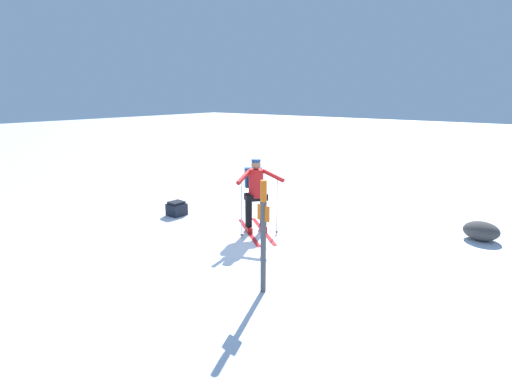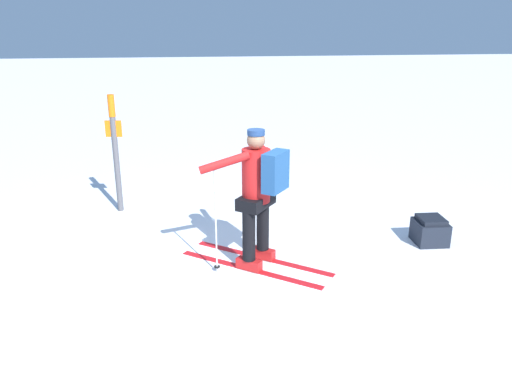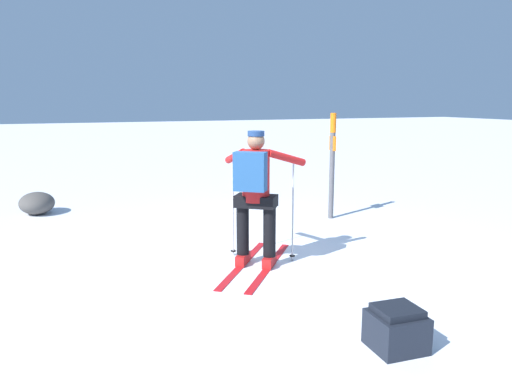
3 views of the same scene
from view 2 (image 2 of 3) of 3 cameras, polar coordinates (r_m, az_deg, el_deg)
The scene contains 4 objects.
ground_plane at distance 5.95m, azimuth -1.87°, elevation -8.46°, with size 80.00×80.00×0.00m, color white.
skier at distance 5.63m, azimuth 0.22°, elevation 0.23°, with size 1.72×1.47×1.62m.
dropped_backpack at distance 6.87m, azimuth 19.26°, elevation -4.19°, with size 0.42×0.43×0.35m.
trail_marker at distance 7.64m, azimuth -15.83°, elevation 5.30°, with size 0.24×0.10×1.76m.
Camera 2 is at (0.61, 5.27, 2.71)m, focal length 35.00 mm.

